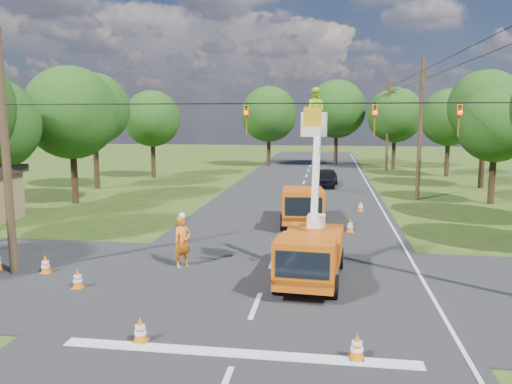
% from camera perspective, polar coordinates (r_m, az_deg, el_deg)
% --- Properties ---
extents(ground, '(140.00, 140.00, 0.00)m').
position_cam_1_polar(ground, '(35.20, 4.68, -1.04)').
color(ground, '#2C4916').
rests_on(ground, ground).
extents(road_main, '(12.00, 100.00, 0.06)m').
position_cam_1_polar(road_main, '(35.20, 4.68, -1.04)').
color(road_main, black).
rests_on(road_main, ground).
extents(road_cross, '(56.00, 10.00, 0.07)m').
position_cam_1_polar(road_cross, '(17.78, 0.90, -10.66)').
color(road_cross, black).
rests_on(road_cross, ground).
extents(stop_bar, '(9.00, 0.45, 0.02)m').
position_cam_1_polar(stop_bar, '(13.04, -2.21, -18.13)').
color(stop_bar, silver).
rests_on(stop_bar, ground).
extents(edge_line, '(0.12, 90.00, 0.02)m').
position_cam_1_polar(edge_line, '(35.31, 13.79, -1.23)').
color(edge_line, silver).
rests_on(edge_line, ground).
extents(bucket_truck, '(2.42, 5.43, 6.87)m').
position_cam_1_polar(bucket_truck, '(17.87, 6.31, -5.70)').
color(bucket_truck, '#CA500E').
rests_on(bucket_truck, ground).
extents(second_truck, '(2.62, 5.92, 2.16)m').
position_cam_1_polar(second_truck, '(27.35, 5.36, -1.43)').
color(second_truck, '#CA500E').
rests_on(second_truck, ground).
extents(ground_worker, '(0.85, 0.88, 2.03)m').
position_cam_1_polar(ground_worker, '(19.83, -8.39, -5.65)').
color(ground_worker, orange).
rests_on(ground_worker, ground).
extents(distant_car, '(2.22, 4.64, 1.53)m').
position_cam_1_polar(distant_car, '(42.68, 7.96, 1.63)').
color(distant_car, black).
rests_on(distant_car, ground).
extents(traffic_cone_0, '(0.38, 0.38, 0.71)m').
position_cam_1_polar(traffic_cone_0, '(13.83, -13.10, -15.09)').
color(traffic_cone_0, orange).
rests_on(traffic_cone_0, ground).
extents(traffic_cone_1, '(0.38, 0.38, 0.71)m').
position_cam_1_polar(traffic_cone_1, '(12.87, 11.46, -16.90)').
color(traffic_cone_1, orange).
rests_on(traffic_cone_1, ground).
extents(traffic_cone_2, '(0.38, 0.38, 0.71)m').
position_cam_1_polar(traffic_cone_2, '(23.14, 6.32, -5.23)').
color(traffic_cone_2, orange).
rests_on(traffic_cone_2, ground).
extents(traffic_cone_3, '(0.38, 0.38, 0.71)m').
position_cam_1_polar(traffic_cone_3, '(26.00, 10.71, -3.79)').
color(traffic_cone_3, orange).
rests_on(traffic_cone_3, ground).
extents(traffic_cone_4, '(0.38, 0.38, 0.71)m').
position_cam_1_polar(traffic_cone_4, '(18.42, -19.71, -9.31)').
color(traffic_cone_4, orange).
rests_on(traffic_cone_4, ground).
extents(traffic_cone_5, '(0.38, 0.38, 0.71)m').
position_cam_1_polar(traffic_cone_5, '(20.56, -22.93, -7.64)').
color(traffic_cone_5, orange).
rests_on(traffic_cone_5, ground).
extents(traffic_cone_7, '(0.38, 0.38, 0.71)m').
position_cam_1_polar(traffic_cone_7, '(31.78, 11.87, -1.58)').
color(traffic_cone_7, orange).
rests_on(traffic_cone_7, ground).
extents(pole_right_mid, '(1.80, 0.30, 10.00)m').
position_cam_1_polar(pole_right_mid, '(37.20, 18.27, 6.99)').
color(pole_right_mid, '#4C3823').
rests_on(pole_right_mid, ground).
extents(pole_right_far, '(1.80, 0.30, 10.00)m').
position_cam_1_polar(pole_right_far, '(57.01, 14.83, 7.53)').
color(pole_right_far, '#4C3823').
rests_on(pole_right_far, ground).
extents(pole_left, '(0.30, 0.30, 9.00)m').
position_cam_1_polar(pole_left, '(20.37, -26.69, 3.84)').
color(pole_left, '#4C3823').
rests_on(pole_left, ground).
extents(signal_span, '(18.00, 0.29, 1.07)m').
position_cam_1_polar(signal_span, '(16.64, 8.65, 8.55)').
color(signal_span, black).
rests_on(signal_span, ground).
extents(tree_left_d, '(6.20, 6.20, 9.24)m').
position_cam_1_polar(tree_left_d, '(36.00, -20.39, 8.47)').
color(tree_left_d, '#382616').
rests_on(tree_left_d, ground).
extents(tree_left_e, '(5.80, 5.80, 9.41)m').
position_cam_1_polar(tree_left_e, '(43.05, -18.05, 9.00)').
color(tree_left_e, '#382616').
rests_on(tree_left_e, ground).
extents(tree_left_f, '(5.40, 5.40, 8.40)m').
position_cam_1_polar(tree_left_f, '(49.63, -11.79, 8.19)').
color(tree_left_f, '#382616').
rests_on(tree_left_f, ground).
extents(tree_right_c, '(5.00, 5.00, 7.83)m').
position_cam_1_polar(tree_right_c, '(37.32, 25.72, 6.89)').
color(tree_right_c, '#382616').
rests_on(tree_right_c, ground).
extents(tree_right_d, '(6.00, 6.00, 9.70)m').
position_cam_1_polar(tree_right_d, '(45.45, 24.77, 8.83)').
color(tree_right_d, '#382616').
rests_on(tree_right_d, ground).
extents(tree_right_e, '(5.60, 5.60, 8.63)m').
position_cam_1_polar(tree_right_e, '(52.94, 21.22, 7.94)').
color(tree_right_e, '#382616').
rests_on(tree_right_e, ground).
extents(tree_far_a, '(6.60, 6.60, 9.50)m').
position_cam_1_polar(tree_far_a, '(60.08, 1.48, 8.88)').
color(tree_far_a, '#382616').
rests_on(tree_far_a, ground).
extents(tree_far_b, '(7.00, 7.00, 10.32)m').
position_cam_1_polar(tree_far_b, '(61.66, 9.21, 9.34)').
color(tree_far_b, '#382616').
rests_on(tree_far_b, ground).
extents(tree_far_c, '(6.20, 6.20, 9.18)m').
position_cam_1_polar(tree_far_c, '(59.11, 15.62, 8.46)').
color(tree_far_c, '#382616').
rests_on(tree_far_c, ground).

